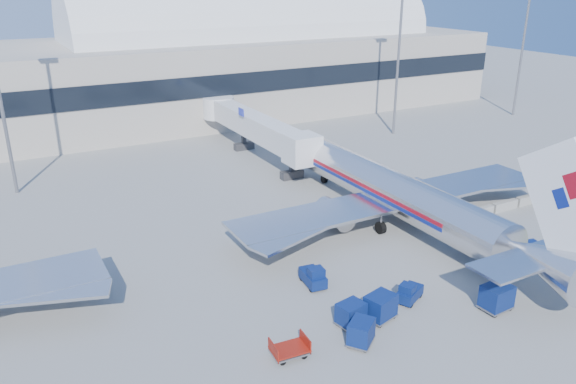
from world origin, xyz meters
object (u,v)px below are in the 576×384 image
cart_solo_far (528,251)px  tug_lead (409,292)px  barrier_far (528,200)px  mast_far_east (526,22)px  barrier_mid (505,206)px  cart_solo_near (497,297)px  cart_train_a (380,307)px  tug_left (313,276)px  cart_train_c (361,332)px  cart_open_red (290,350)px  mast_east (400,28)px  jetbridge_near (250,124)px  barrier_near (480,212)px  airliner_main (398,194)px  cart_train_b (351,313)px  tug_right (479,247)px

cart_solo_far → tug_lead: bearing=-166.7°
cart_solo_far → barrier_far: bearing=52.4°
mast_far_east → barrier_mid: size_ratio=7.53×
cart_solo_near → cart_train_a: bearing=156.0°
cart_solo_near → cart_solo_far: size_ratio=1.05×
mast_far_east → cart_train_a: bearing=-146.3°
tug_left → cart_train_c: size_ratio=1.16×
barrier_mid → cart_open_red: bearing=-161.5°
mast_east → jetbridge_near: bearing=177.9°
jetbridge_near → barrier_far: (17.00, -28.81, -3.48)m
jetbridge_near → barrier_mid: jetbridge_near is taller
barrier_near → cart_solo_near: (-11.24, -12.06, 0.52)m
cart_solo_near → tug_lead: bearing=136.9°
airliner_main → cart_solo_far: bearing=-67.4°
tug_lead → airliner_main: bearing=28.8°
cart_open_red → airliner_main: bearing=38.6°
mast_east → barrier_far: size_ratio=7.53×
barrier_near → tug_left: size_ratio=1.14×
mast_east → cart_train_a: bearing=-129.7°
tug_lead → cart_solo_far: size_ratio=1.22×
barrier_near → tug_left: (-20.48, -3.36, 0.29)m
barrier_near → tug_lead: (-15.70, -8.37, 0.22)m
barrier_near → cart_train_c: bearing=-153.4°
airliner_main → barrier_near: bearing=-17.4°
barrier_mid → barrier_near: bearing=180.0°
cart_train_a → cart_train_b: (-2.08, 0.38, -0.10)m
cart_solo_far → cart_open_red: (-22.47, -1.47, -0.43)m
barrier_near → barrier_far: bearing=0.0°
jetbridge_near → barrier_far: bearing=-59.5°
barrier_far → cart_train_a: bearing=-160.1°
tug_left → cart_train_b: size_ratio=1.30×
jetbridge_near → tug_lead: bearing=-98.1°
cart_train_b → mast_far_east: bearing=21.9°
tug_right → cart_solo_near: bearing=-105.7°
mast_far_east → tug_right: (-42.89, -33.49, -14.19)m
tug_right → cart_train_c: cart_train_c is taller
mast_far_east → cart_train_c: (-58.54, -38.80, -13.94)m
airliner_main → cart_train_b: airliner_main is taller
barrier_mid → barrier_far: (3.30, 0.00, 0.00)m
cart_train_b → cart_solo_far: bearing=-8.8°
mast_far_east → cart_solo_near: (-48.24, -40.06, -13.82)m
cart_solo_near → cart_train_b: bearing=158.1°
tug_lead → cart_train_c: bearing=176.6°
barrier_mid → barrier_far: bearing=0.0°
cart_solo_far → cart_open_red: 22.52m
airliner_main → tug_lead: 13.51m
tug_left → barrier_far: bearing=-76.4°
mast_far_east → barrier_near: 48.57m
cart_open_red → cart_train_b: bearing=15.0°
mast_east → tug_lead: size_ratio=8.95×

